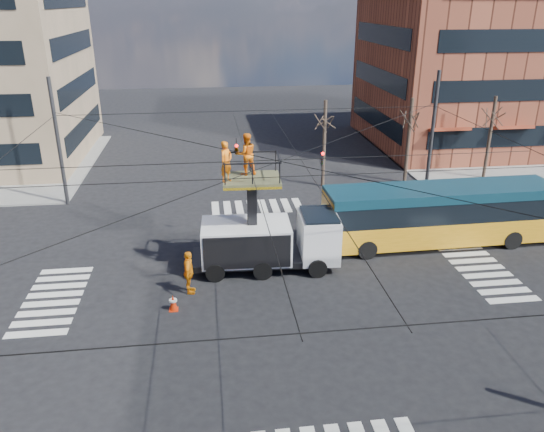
{
  "coord_description": "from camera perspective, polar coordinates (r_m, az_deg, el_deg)",
  "views": [
    {
      "loc": [
        -3.02,
        -21.16,
        12.16
      ],
      "look_at": [
        -0.14,
        1.41,
        2.85
      ],
      "focal_mm": 35.0,
      "sensor_mm": 36.0,
      "label": 1
    }
  ],
  "objects": [
    {
      "name": "tree_a",
      "position": [
        36.37,
        5.71,
        10.18
      ],
      "size": [
        2.0,
        2.0,
        6.0
      ],
      "color": "#382B21",
      "rests_on": "ground"
    },
    {
      "name": "sidewalk_ne",
      "position": [
        50.01,
        21.85,
        6.64
      ],
      "size": [
        18.0,
        18.0,
        0.12
      ],
      "primitive_type": "cube",
      "color": "slate",
      "rests_on": "ground"
    },
    {
      "name": "traffic_cone",
      "position": [
        22.95,
        -10.58,
        -9.13
      ],
      "size": [
        0.36,
        0.36,
        0.72
      ],
      "primitive_type": "cone",
      "color": "red",
      "rests_on": "ground"
    },
    {
      "name": "utility_truck",
      "position": [
        25.21,
        -0.36,
        -1.24
      ],
      "size": [
        7.09,
        2.88,
        6.58
      ],
      "rotation": [
        0.0,
        0.0,
        -0.04
      ],
      "color": "black",
      "rests_on": "ground"
    },
    {
      "name": "city_bus",
      "position": [
        29.22,
        17.55,
        0.24
      ],
      "size": [
        12.25,
        2.86,
        3.2
      ],
      "rotation": [
        0.0,
        0.0,
        0.02
      ],
      "color": "#BE7D11",
      "rests_on": "ground"
    },
    {
      "name": "tree_c",
      "position": [
        40.73,
        22.67,
        9.9
      ],
      "size": [
        2.0,
        2.0,
        6.0
      ],
      "color": "#382B21",
      "rests_on": "ground"
    },
    {
      "name": "overhead_network",
      "position": [
        23.15,
        0.47,
        2.36
      ],
      "size": [
        24.24,
        24.24,
        8.0
      ],
      "color": "#2D2D30",
      "rests_on": "ground"
    },
    {
      "name": "building_ne",
      "position": [
        51.86,
        22.38,
        14.95
      ],
      "size": [
        20.06,
        16.06,
        14.0
      ],
      "color": "brown",
      "rests_on": "ground"
    },
    {
      "name": "ground",
      "position": [
        24.6,
        0.74,
        -7.39
      ],
      "size": [
        120.0,
        120.0,
        0.0
      ],
      "primitive_type": "plane",
      "color": "black",
      "rests_on": "ground"
    },
    {
      "name": "worker_ground",
      "position": [
        23.77,
        -8.95,
        -6.03
      ],
      "size": [
        0.56,
        1.21,
        2.02
      ],
      "primitive_type": "imported",
      "rotation": [
        0.0,
        0.0,
        1.51
      ],
      "color": "orange",
      "rests_on": "ground"
    },
    {
      "name": "tree_b",
      "position": [
        38.14,
        14.68,
        10.14
      ],
      "size": [
        2.0,
        2.0,
        6.0
      ],
      "color": "#382B21",
      "rests_on": "ground"
    },
    {
      "name": "flagger",
      "position": [
        27.58,
        9.05,
        -1.93
      ],
      "size": [
        0.81,
        1.33,
        2.0
      ],
      "primitive_type": "imported",
      "rotation": [
        0.0,
        0.0,
        -1.62
      ],
      "color": "#FF5210",
      "rests_on": "ground"
    },
    {
      "name": "crosswalks",
      "position": [
        24.59,
        0.74,
        -7.37
      ],
      "size": [
        22.4,
        22.4,
        0.02
      ],
      "primitive_type": null,
      "color": "silver",
      "rests_on": "ground"
    }
  ]
}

